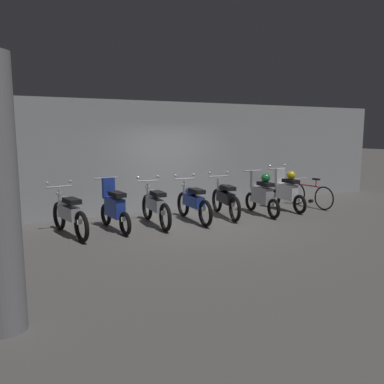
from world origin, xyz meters
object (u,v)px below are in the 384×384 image
object	(u,v)px
motorbike_slot_3	(193,202)
motorbike_slot_5	(261,194)
motorbike_slot_4	(225,198)
bicycle	(310,195)
motorbike_slot_1	(114,207)
motorbike_slot_0	(69,213)
motorbike_slot_6	(286,190)
motorbike_slot_2	(155,205)

from	to	relation	value
motorbike_slot_3	motorbike_slot_5	size ratio (longest dim) A/B	1.16
motorbike_slot_4	bicycle	size ratio (longest dim) A/B	1.12
motorbike_slot_3	motorbike_slot_1	bearing A→B (deg)	179.23
motorbike_slot_1	motorbike_slot_5	distance (m)	4.04
motorbike_slot_0	motorbike_slot_3	world-z (taller)	same
motorbike_slot_5	motorbike_slot_6	bearing A→B (deg)	9.51
motorbike_slot_5	bicycle	xyz separation A→B (m)	(1.94, 0.19, -0.20)
motorbike_slot_2	motorbike_slot_4	size ratio (longest dim) A/B	1.01
motorbike_slot_1	motorbike_slot_4	distance (m)	3.03
motorbike_slot_1	motorbike_slot_6	bearing A→B (deg)	0.04
motorbike_slot_0	bicycle	distance (m)	6.99
motorbike_slot_4	motorbike_slot_6	distance (m)	2.01
motorbike_slot_0	motorbike_slot_3	distance (m)	3.03
motorbike_slot_0	motorbike_slot_5	size ratio (longest dim) A/B	1.15
motorbike_slot_3	bicycle	world-z (taller)	motorbike_slot_3
motorbike_slot_1	motorbike_slot_5	bearing A→B (deg)	-2.34
motorbike_slot_3	motorbike_slot_6	xyz separation A→B (m)	(3.02, 0.03, 0.08)
motorbike_slot_1	motorbike_slot_2	xyz separation A→B (m)	(1.01, 0.01, -0.03)
motorbike_slot_5	bicycle	world-z (taller)	motorbike_slot_5
motorbike_slot_4	motorbike_slot_5	xyz separation A→B (m)	(1.00, -0.25, 0.07)
motorbike_slot_2	bicycle	size ratio (longest dim) A/B	1.13
motorbike_slot_0	motorbike_slot_2	size ratio (longest dim) A/B	0.99
motorbike_slot_1	motorbike_slot_6	xyz separation A→B (m)	(5.04, 0.00, 0.04)
motorbike_slot_4	motorbike_slot_6	bearing A→B (deg)	-2.18
motorbike_slot_0	bicycle	bearing A→B (deg)	0.52
motorbike_slot_5	motorbike_slot_6	distance (m)	1.02
motorbike_slot_2	bicycle	world-z (taller)	motorbike_slot_2
bicycle	motorbike_slot_5	bearing A→B (deg)	-174.36
motorbike_slot_1	bicycle	bearing A→B (deg)	0.26
bicycle	motorbike_slot_4	bearing A→B (deg)	178.96
motorbike_slot_6	bicycle	bearing A→B (deg)	1.41
bicycle	motorbike_slot_6	bearing A→B (deg)	-178.59
motorbike_slot_4	motorbike_slot_5	distance (m)	1.04
motorbike_slot_4	motorbike_slot_2	bearing A→B (deg)	-178.04
motorbike_slot_0	motorbike_slot_2	bearing A→B (deg)	1.35
motorbike_slot_3	motorbike_slot_5	bearing A→B (deg)	-3.91
motorbike_slot_4	motorbike_slot_5	world-z (taller)	motorbike_slot_5
motorbike_slot_0	motorbike_slot_5	world-z (taller)	motorbike_slot_5
motorbike_slot_0	motorbike_slot_4	xyz separation A→B (m)	(4.04, 0.12, 0.00)
motorbike_slot_5	motorbike_slot_4	bearing A→B (deg)	166.29
motorbike_slot_2	motorbike_slot_0	bearing A→B (deg)	-178.65
motorbike_slot_6	motorbike_slot_3	bearing A→B (deg)	-179.42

